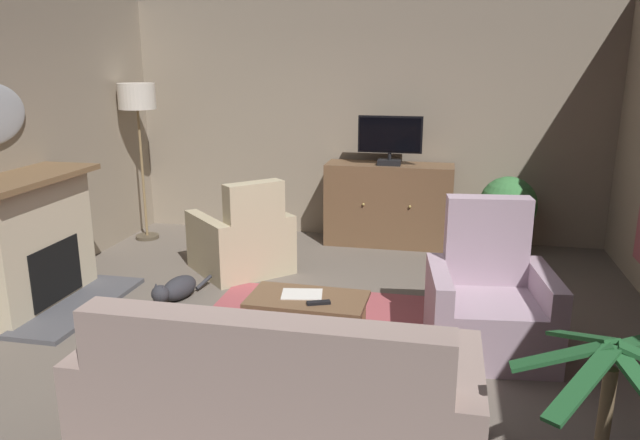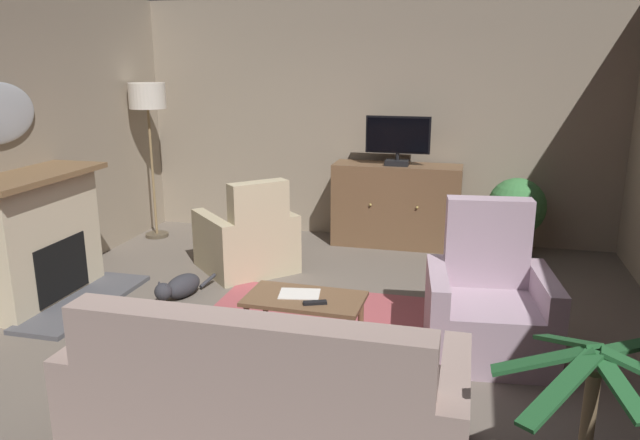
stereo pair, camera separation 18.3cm
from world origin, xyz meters
name	(u,v)px [view 1 (the left image)]	position (x,y,z in m)	size (l,w,h in m)	color
ground_plane	(310,342)	(0.00, 0.00, -0.02)	(6.26, 6.57, 0.04)	#665B51
wall_back	(365,121)	(0.00, 3.04, 1.42)	(6.26, 0.10, 2.84)	gray
rug_central	(319,331)	(0.04, 0.17, 0.01)	(2.06, 1.82, 0.01)	#9E474C
fireplace	(31,244)	(-2.55, 0.20, 0.57)	(0.96, 1.42, 1.18)	#4C4C51
tv_cabinet	(388,206)	(0.34, 2.69, 0.46)	(1.47, 0.50, 0.96)	#4A3523
television	(390,139)	(0.34, 2.63, 1.26)	(0.73, 0.20, 0.56)	black
coffee_table	(308,305)	(0.03, -0.19, 0.38)	(0.88, 0.51, 0.44)	brown
tv_remote	(319,303)	(0.14, -0.30, 0.45)	(0.17, 0.05, 0.02)	black
folded_newspaper	(302,294)	(-0.02, -0.15, 0.44)	(0.30, 0.22, 0.01)	silver
sofa_floral	(278,406)	(0.15, -1.43, 0.32)	(2.14, 0.88, 0.95)	#A3897F
armchair_by_fireplace	(243,242)	(-1.03, 1.42, 0.31)	(1.21, 1.21, 0.99)	tan
armchair_angled_to_table	(489,306)	(1.35, 0.14, 0.35)	(0.98, 0.92, 1.13)	#AD93A3
potted_plant_leafy_by_curtain	(508,209)	(1.68, 2.56, 0.53)	(0.63, 0.63, 0.89)	#3D4C5B
cat	(176,289)	(-1.37, 0.54, 0.11)	(0.32, 0.72, 0.23)	#2D2D33
floor_lamp	(137,106)	(-2.58, 2.31, 1.61)	(0.43, 0.43, 1.87)	#4C4233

